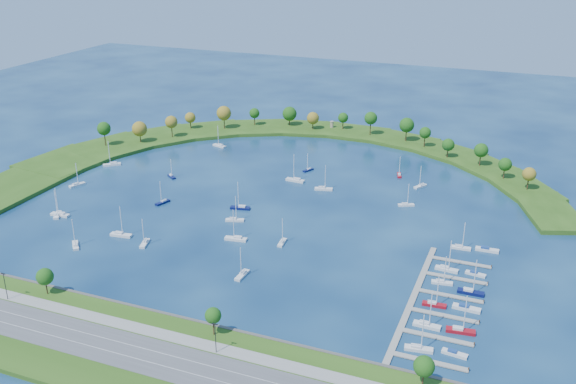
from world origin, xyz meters
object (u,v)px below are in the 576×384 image
at_px(moored_boat_10, 308,169).
at_px(docked_boat_10, 461,247).
at_px(moored_boat_14, 145,242).
at_px(moored_boat_16, 77,184).
at_px(docked_boat_7, 471,291).
at_px(moored_boat_4, 242,274).
at_px(moored_boat_5, 399,174).
at_px(moored_boat_19, 163,202).
at_px(docked_boat_2, 427,324).
at_px(docked_boat_8, 447,268).
at_px(moored_boat_12, 75,245).
at_px(docked_boat_11, 487,250).
at_px(moored_boat_0, 60,214).
at_px(moored_boat_7, 219,145).
at_px(docked_boat_1, 454,353).
at_px(moored_boat_11, 235,219).
at_px(docked_boat_0, 419,348).
at_px(moored_boat_15, 172,176).
at_px(docked_boat_9, 475,274).
at_px(moored_boat_9, 282,242).
at_px(moored_boat_3, 121,234).
at_px(moored_boat_13, 57,214).
at_px(harbor_tower, 332,124).
at_px(docked_boat_4, 434,304).
at_px(docked_boat_5, 466,308).
at_px(moored_boat_6, 295,180).
at_px(docked_boat_6, 442,282).
at_px(dock_system, 434,303).
at_px(moored_boat_18, 323,188).
at_px(moored_boat_20, 112,164).
at_px(moored_boat_2, 421,185).
at_px(docked_boat_3, 460,330).
at_px(moored_boat_17, 240,207).
at_px(moored_boat_1, 236,238).

distance_m(moored_boat_10, docked_boat_10, 107.20).
relative_size(moored_boat_14, moored_boat_16, 0.98).
bearing_deg(docked_boat_7, moored_boat_4, -167.48).
height_order(moored_boat_5, moored_boat_19, moored_boat_19).
distance_m(docked_boat_2, docked_boat_8, 39.79).
height_order(moored_boat_12, docked_boat_11, moored_boat_12).
relative_size(moored_boat_0, moored_boat_12, 1.11).
bearing_deg(moored_boat_5, moored_boat_14, 129.97).
xyz_separation_m(moored_boat_7, docked_boat_1, (158.20, -151.83, -0.35)).
xyz_separation_m(docked_boat_10, docked_boat_11, (9.94, 2.00, -0.22)).
bearing_deg(moored_boat_11, docked_boat_0, -53.38).
distance_m(moored_boat_4, moored_boat_15, 110.81).
relative_size(moored_boat_4, docked_boat_9, 1.56).
bearing_deg(moored_boat_12, moored_boat_9, -108.05).
xyz_separation_m(moored_boat_3, moored_boat_13, (-38.31, 6.35, -0.05)).
distance_m(harbor_tower, moored_boat_5, 86.71).
relative_size(docked_boat_7, docked_boat_9, 1.75).
bearing_deg(docked_boat_4, docked_boat_5, 5.50).
bearing_deg(docked_boat_1, moored_boat_7, 143.28).
height_order(moored_boat_6, docked_boat_6, moored_boat_6).
distance_m(moored_boat_15, moored_boat_16, 46.70).
xyz_separation_m(harbor_tower, dock_system, (96.56, -181.19, -3.77)).
distance_m(moored_boat_18, moored_boat_19, 77.70).
relative_size(moored_boat_20, docked_boat_10, 1.18).
height_order(moored_boat_13, moored_boat_16, moored_boat_13).
distance_m(moored_boat_4, docked_boat_0, 72.33).
xyz_separation_m(docked_boat_2, docked_boat_5, (10.46, 15.10, -0.24)).
height_order(moored_boat_2, docked_boat_6, moored_boat_2).
bearing_deg(moored_boat_16, docked_boat_1, -87.30).
bearing_deg(moored_boat_14, moored_boat_3, -117.62).
bearing_deg(moored_boat_12, docked_boat_11, -111.22).
bearing_deg(dock_system, moored_boat_7, 139.65).
height_order(moored_boat_0, docked_boat_6, moored_boat_0).
bearing_deg(docked_boat_11, docked_boat_7, -94.31).
distance_m(docked_boat_4, docked_boat_10, 46.38).
bearing_deg(moored_boat_14, moored_boat_12, -80.24).
bearing_deg(docked_boat_3, moored_boat_0, 165.06).
distance_m(harbor_tower, moored_boat_12, 197.36).
distance_m(harbor_tower, docked_boat_2, 218.65).
xyz_separation_m(moored_boat_9, moored_boat_13, (-103.30, -12.30, 0.03)).
bearing_deg(moored_boat_3, moored_boat_2, 36.94).
bearing_deg(moored_boat_19, moored_boat_18, 142.58).
bearing_deg(harbor_tower, docked_boat_8, -58.23).
bearing_deg(moored_boat_17, docked_boat_11, 167.02).
bearing_deg(moored_boat_17, moored_boat_2, -153.52).
xyz_separation_m(moored_boat_0, docked_boat_5, (178.52, -10.81, -0.24)).
distance_m(moored_boat_11, docked_boat_2, 105.82).
bearing_deg(moored_boat_17, moored_boat_12, 39.80).
bearing_deg(moored_boat_1, moored_boat_12, 19.06).
bearing_deg(moored_boat_11, docked_boat_11, -12.83).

